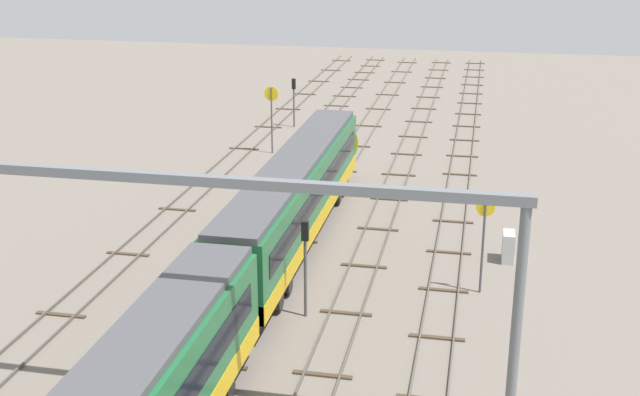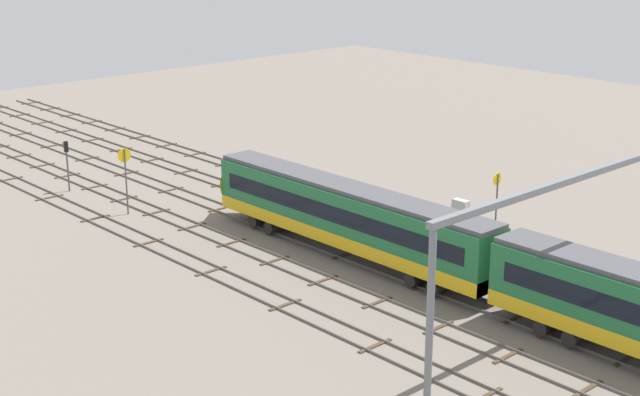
% 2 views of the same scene
% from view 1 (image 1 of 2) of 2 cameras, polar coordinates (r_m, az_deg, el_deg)
% --- Properties ---
extents(ground_plane, '(148.43, 148.43, 0.00)m').
position_cam_1_polar(ground_plane, '(46.11, -1.65, -3.04)').
color(ground_plane, slate).
extents(track_near_foreground, '(132.43, 2.40, 0.16)m').
position_cam_1_polar(track_near_foreground, '(45.05, 8.95, -3.72)').
color(track_near_foreground, '#59544C').
rests_on(track_near_foreground, ground).
extents(track_second_near, '(132.43, 2.40, 0.16)m').
position_cam_1_polar(track_second_near, '(45.37, 3.59, -3.35)').
color(track_second_near, '#59544C').
rests_on(track_second_near, ground).
extents(track_with_train, '(132.43, 2.40, 0.16)m').
position_cam_1_polar(track_with_train, '(46.09, -1.65, -2.96)').
color(track_with_train, '#59544C').
rests_on(track_with_train, ground).
extents(track_second_far, '(132.43, 2.40, 0.16)m').
position_cam_1_polar(track_second_far, '(47.17, -6.68, -2.57)').
color(track_second_far, '#59544C').
rests_on(track_second_far, ground).
extents(track_far_background, '(132.43, 2.40, 0.16)m').
position_cam_1_polar(track_far_background, '(48.61, -11.45, -2.17)').
color(track_far_background, '#59544C').
rests_on(track_far_background, ground).
extents(overhead_gantry, '(0.40, 22.86, 9.00)m').
position_cam_1_polar(overhead_gantry, '(28.52, -9.00, -2.27)').
color(overhead_gantry, slate).
rests_on(overhead_gantry, ground).
extents(speed_sign_near_foreground, '(0.14, 1.10, 5.21)m').
position_cam_1_polar(speed_sign_near_foreground, '(63.00, -3.39, 6.23)').
color(speed_sign_near_foreground, '#4C4C51').
rests_on(speed_sign_near_foreground, ground).
extents(speed_sign_mid_trackside, '(0.14, 0.89, 4.80)m').
position_cam_1_polar(speed_sign_mid_trackside, '(39.57, 11.32, -2.35)').
color(speed_sign_mid_trackside, '#4C4C51').
rests_on(speed_sign_mid_trackside, ground).
extents(signal_light_trackside_approach, '(0.31, 0.32, 4.60)m').
position_cam_1_polar(signal_light_trackside_approach, '(36.48, -1.03, -3.98)').
color(signal_light_trackside_approach, '#4C4C51').
rests_on(signal_light_trackside_approach, ground).
extents(signal_light_trackside_departure, '(0.31, 0.32, 4.25)m').
position_cam_1_polar(signal_light_trackside_departure, '(71.47, -1.83, 7.16)').
color(signal_light_trackside_departure, '#4C4C51').
rests_on(signal_light_trackside_departure, ground).
extents(relay_cabinet, '(1.30, 0.62, 1.60)m').
position_cam_1_polar(relay_cabinet, '(44.38, 12.96, -3.32)').
color(relay_cabinet, '#B2B7BC').
rests_on(relay_cabinet, ground).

